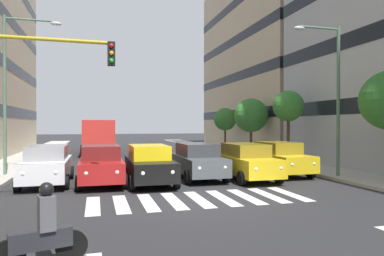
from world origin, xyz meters
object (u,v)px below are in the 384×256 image
car_5 (47,165)px  street_tree_2 (251,115)px  motorcycle_with_rider (43,232)px  street_tree_3 (225,119)px  car_4 (101,164)px  street_tree_1 (288,106)px  street_lamp_left (332,85)px  car_1 (246,161)px  car_3 (149,164)px  street_lamp_right (13,79)px  car_2 (198,161)px  traffic_light_gantry (20,91)px  bus_behind_traffic (98,133)px  car_0 (279,158)px

car_5 → street_tree_2: bearing=-146.5°
motorcycle_with_rider → street_tree_3: (-13.03, -24.75, 2.51)m
car_5 → motorcycle_with_rider: bearing=96.6°
car_4 → street_tree_1: 12.66m
motorcycle_with_rider → street_lamp_left: 14.67m
car_1 → car_3: same height
car_5 → street_tree_3: bearing=-132.9°
car_1 → street_lamp_left: (-4.05, 0.92, 3.66)m
motorcycle_with_rider → street_lamp_right: street_lamp_right is taller
car_4 → street_lamp_left: (-10.79, 1.47, 3.66)m
car_2 → car_3: size_ratio=1.00×
car_3 → street_lamp_right: (6.27, -3.88, 4.06)m
street_tree_2 → motorcycle_with_rider: bearing=55.4°
car_3 → street_lamp_right: bearing=-31.7°
car_2 → traffic_light_gantry: (7.01, 4.59, 2.79)m
car_2 → bus_behind_traffic: (4.57, -16.63, 0.97)m
motorcycle_with_rider → traffic_light_gantry: (1.28, -4.76, 3.03)m
car_1 → car_4: bearing=-4.7°
car_1 → car_5: bearing=-6.7°
car_0 → street_lamp_left: 4.50m
motorcycle_with_rider → street_tree_1: 18.52m
traffic_light_gantry → street_tree_3: bearing=-125.6°
traffic_light_gantry → street_tree_3: size_ratio=1.33×
motorcycle_with_rider → street_tree_1: street_tree_1 is taller
car_2 → street_lamp_left: bearing=163.9°
car_5 → traffic_light_gantry: (0.17, 4.78, 2.79)m
traffic_light_gantry → street_lamp_right: street_lamp_right is taller
motorcycle_with_rider → street_tree_3: 28.08m
car_0 → traffic_light_gantry: 12.79m
bus_behind_traffic → street_lamp_left: street_lamp_left is taller
car_2 → street_tree_2: size_ratio=0.96×
car_4 → motorcycle_with_rider: size_ratio=2.68×
car_2 → street_lamp_right: size_ratio=0.56×
car_5 → street_tree_2: street_tree_2 is taller
car_1 → street_tree_2: 11.87m
motorcycle_with_rider → street_tree_3: street_tree_3 is taller
traffic_light_gantry → street_tree_2: 20.11m
motorcycle_with_rider → street_tree_2: 23.11m
motorcycle_with_rider → car_0: bearing=-137.1°
motorcycle_with_rider → street_lamp_left: bearing=-147.8°
car_0 → bus_behind_traffic: (9.08, -16.44, 0.97)m
car_1 → car_3: 4.67m
car_0 → car_3: 7.09m
car_1 → car_3: bearing=-0.2°
car_1 → traffic_light_gantry: (9.19, 3.71, 2.79)m
street_tree_3 → car_0: bearing=79.6°
car_5 → bus_behind_traffic: bearing=-97.9°
car_4 → bus_behind_traffic: bus_behind_traffic is taller
car_1 → car_2: 2.35m
street_tree_3 → car_2: bearing=64.7°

